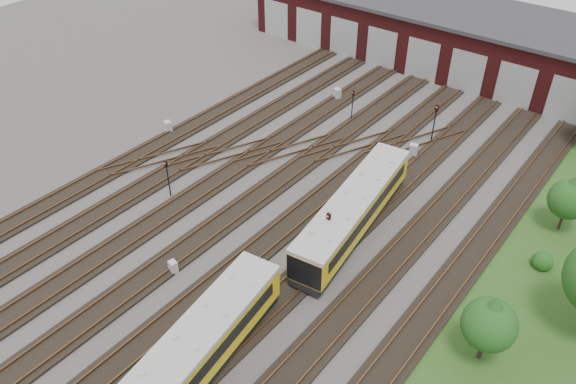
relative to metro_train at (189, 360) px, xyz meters
The scene contains 17 objects.
ground 9.96m from the metro_train, 127.83° to the left, with size 120.00×120.00×0.00m, color #413F3C.
track_network 10.50m from the metro_train, 126.57° to the left, with size 30.40×70.00×0.33m.
maintenance_shed 48.10m from the metro_train, 97.18° to the left, with size 51.00×12.50×6.35m.
grass_verge 22.06m from the metro_train, 53.75° to the left, with size 8.00×55.00×0.05m, color #264D19.
metro_train is the anchor object (origin of this frame).
signal_mast_0 17.27m from the metro_train, 141.58° to the left, with size 0.26×0.25×3.28m.
signal_mast_1 30.97m from the metro_train, 106.78° to the left, with size 0.27×0.25×3.07m.
signal_mast_2 30.89m from the metro_train, 92.13° to the left, with size 0.31×0.29×3.67m.
signal_mast_3 12.70m from the metro_train, 89.70° to the left, with size 0.30×0.28×3.78m.
relay_cabinet_0 27.23m from the metro_train, 140.55° to the left, with size 0.67×0.56×1.12m, color #B5B7BA.
relay_cabinet_1 34.74m from the metro_train, 111.04° to the left, with size 0.69×0.57×1.15m, color #B5B7BA.
relay_cabinet_2 8.84m from the metro_train, 143.98° to the left, with size 0.56×0.47×0.94m, color #B5B7BA.
relay_cabinet_3 20.70m from the metro_train, 94.27° to the left, with size 0.59×0.49×0.98m, color #B5B7BA.
relay_cabinet_4 27.75m from the metro_train, 92.71° to the left, with size 0.69×0.57×1.15m, color #B5B7BA.
tree_1 28.13m from the metro_train, 65.34° to the left, with size 2.90×2.90×4.81m.
tree_3 16.27m from the metro_train, 43.78° to the left, with size 3.03×3.03×5.03m.
bush_1 24.07m from the metro_train, 59.96° to the left, with size 1.40×1.40×1.40m, color #154A15.
Camera 1 is at (21.47, -18.89, 26.79)m, focal length 35.00 mm.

